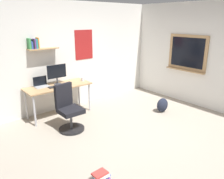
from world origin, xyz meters
TOP-DOWN VIEW (x-y plane):
  - ground_plane at (0.00, 0.00)m, footprint 5.20×5.20m
  - wall_back at (-0.01, 2.45)m, footprint 5.00×0.30m
  - wall_right at (2.45, 0.03)m, footprint 0.22×5.00m
  - desk at (-0.66, 2.07)m, footprint 1.50×0.61m
  - office_chair at (-0.86, 1.26)m, footprint 0.52×0.53m
  - laptop at (-1.00, 2.21)m, footprint 0.31×0.21m
  - monitor_primary at (-0.62, 2.16)m, footprint 0.46×0.17m
  - keyboard at (-0.74, 1.99)m, footprint 0.37×0.13m
  - computer_mouse at (-0.46, 1.99)m, footprint 0.10×0.06m
  - coffee_mug at (-0.01, 2.04)m, footprint 0.08×0.08m
  - backpack at (1.35, 0.62)m, footprint 0.32×0.22m
  - book_stack_on_floor at (-1.28, -0.39)m, footprint 0.25×0.19m

SIDE VIEW (x-z plane):
  - ground_plane at x=0.00m, z-range 0.00..0.00m
  - book_stack_on_floor at x=-1.28m, z-range 0.00..0.12m
  - backpack at x=1.35m, z-range 0.00..0.34m
  - office_chair at x=-0.86m, z-range -0.07..0.88m
  - desk at x=-0.66m, z-range 0.29..1.01m
  - keyboard at x=-0.74m, z-range 0.72..0.74m
  - computer_mouse at x=-0.46m, z-range 0.72..0.76m
  - coffee_mug at x=-0.01m, z-range 0.72..0.81m
  - laptop at x=-1.00m, z-range 0.66..0.89m
  - monitor_primary at x=-0.62m, z-range 0.76..1.22m
  - wall_right at x=2.45m, z-range 0.00..2.60m
  - wall_back at x=-0.01m, z-range 0.00..2.60m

